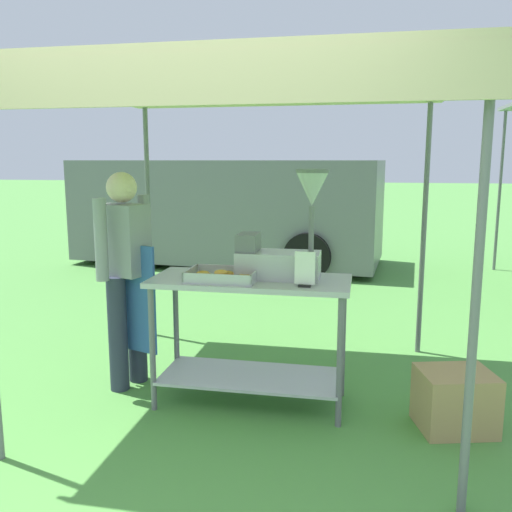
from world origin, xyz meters
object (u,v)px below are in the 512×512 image
Objects in this scene: stall_canopy at (253,92)px; van_grey at (230,210)px; menu_sign at (305,272)px; donut_tray at (222,277)px; vendor at (126,269)px; donut_fryer at (284,244)px; supply_crate at (455,400)px; donut_cart at (250,316)px.

van_grey is at bearing 105.66° from stall_canopy.
stall_canopy reaches higher than menu_sign.
vendor is at bearing 164.51° from donut_tray.
donut_fryer is at bearing -3.16° from vendor.
stall_canopy is 12.01× the size of menu_sign.
stall_canopy is at bearing -1.58° from vendor.
van_grey reaches higher than donut_fryer.
van_grey is at bearing 95.24° from vendor.
stall_canopy is at bearing 144.51° from menu_sign.
stall_canopy is 2.38m from supply_crate.
donut_tray is 1.69m from supply_crate.
van_grey is at bearing 107.83° from donut_fryer.
donut_tray is 0.57m from menu_sign.
stall_canopy is 2.01× the size of donut_cart.
supply_crate is (1.35, -0.13, -0.44)m from donut_cart.
stall_canopy is 5.45m from van_grey.
stall_canopy is 5.13× the size of supply_crate.
donut_fryer is 5.41m from van_grey.
vendor is (-1.36, 0.30, -0.09)m from menu_sign.
donut_fryer reaches higher than supply_crate.
van_grey reaches higher than menu_sign.
donut_cart is 5.99× the size of menu_sign.
donut_cart is 0.55m from donut_fryer.
donut_fryer is 0.46× the size of vendor.
donut_fryer reaches higher than donut_tray.
van_grey reaches higher than vendor.
menu_sign reaches higher than donut_tray.
vendor reaches higher than donut_tray.
donut_fryer is 0.15× the size of van_grey.
stall_canopy is 0.54× the size of van_grey.
supply_crate is (0.96, 0.05, -0.80)m from menu_sign.
donut_cart is 2.89× the size of donut_tray.
vendor reaches higher than supply_crate.
van_grey is at bearing 105.38° from donut_cart.
menu_sign is 0.43× the size of supply_crate.
stall_canopy reaches higher than van_grey.
menu_sign reaches higher than donut_cart.
donut_cart is 0.35m from donut_tray.
stall_canopy is 1.24m from donut_tray.
menu_sign is 1.39m from vendor.
donut_fryer is 1.21m from vendor.
vendor is at bearing 167.33° from menu_sign.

